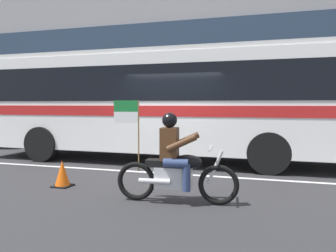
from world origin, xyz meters
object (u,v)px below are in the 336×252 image
transit_bus (163,98)px  traffic_cone (62,174)px  fire_hydrant (191,135)px  motorcycle_with_rider (175,165)px

transit_bus → traffic_cone: 4.12m
transit_bus → fire_hydrant: bearing=87.0°
transit_bus → traffic_cone: size_ratio=20.22×
transit_bus → fire_hydrant: 3.45m
motorcycle_with_rider → traffic_cone: 2.60m
fire_hydrant → motorcycle_with_rider: bearing=-79.8°
transit_bus → fire_hydrant: transit_bus is taller
motorcycle_with_rider → fire_hydrant: (-1.31, 7.23, -0.15)m
fire_hydrant → traffic_cone: bearing=-100.3°
transit_bus → fire_hydrant: size_ratio=14.83×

